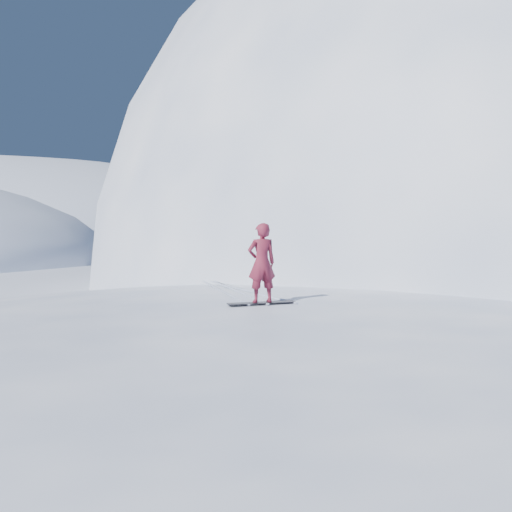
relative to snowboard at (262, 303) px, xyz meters
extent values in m
plane|color=white|center=(0.27, -1.73, -2.41)|extent=(400.00, 400.00, 0.00)
ellipsoid|color=white|center=(1.27, 1.27, -2.41)|extent=(36.00, 28.00, 4.80)
ellipsoid|color=white|center=(10.27, 18.27, -2.41)|extent=(28.00, 24.00, 18.00)
ellipsoid|color=white|center=(-3.73, -3.73, -2.41)|extent=(6.00, 5.40, 0.80)
ellipsoid|color=white|center=(-1.73, 4.27, -2.41)|extent=(7.00, 6.30, 1.00)
ellipsoid|color=white|center=(7.27, 2.27, -2.41)|extent=(4.00, 3.60, 0.60)
cube|color=black|center=(0.00, 0.00, 0.00)|extent=(1.71, 0.61, 0.03)
imported|color=maroon|center=(0.00, 0.00, 0.97)|extent=(0.77, 0.58, 1.92)
cube|color=silver|center=(-0.74, 2.75, 0.01)|extent=(0.87, 5.95, 0.04)
cube|color=silver|center=(-0.32, 2.75, 0.01)|extent=(0.95, 5.94, 0.04)
cube|color=silver|center=(-0.02, 2.75, 0.01)|extent=(1.80, 5.76, 0.04)
camera|label=1|loc=(-2.01, -13.56, 1.86)|focal=40.00mm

